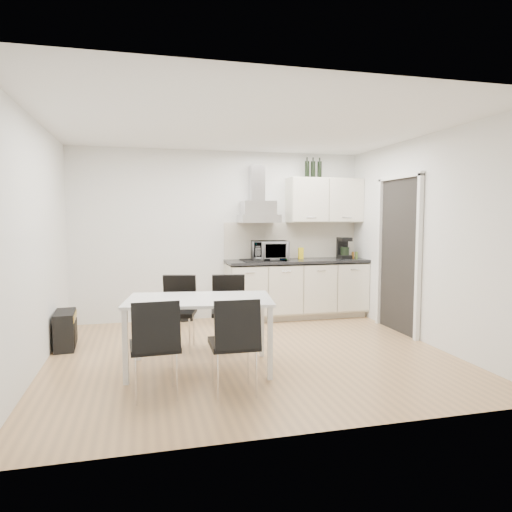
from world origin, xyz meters
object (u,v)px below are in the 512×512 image
(guitar_amp, at_px, (65,330))
(chair_near_left, at_px, (155,347))
(kitchenette, at_px, (299,265))
(dining_table, at_px, (199,305))
(chair_far_left, at_px, (177,313))
(chair_near_right, at_px, (234,345))
(floor_speaker, at_px, (186,311))
(chair_far_right, at_px, (229,313))

(guitar_amp, bearing_deg, chair_near_left, -64.07)
(kitchenette, relative_size, dining_table, 1.59)
(chair_far_left, relative_size, chair_near_right, 1.00)
(kitchenette, bearing_deg, chair_far_left, -145.86)
(chair_near_right, relative_size, guitar_amp, 1.59)
(floor_speaker, bearing_deg, chair_near_right, -100.16)
(kitchenette, height_order, chair_near_left, kitchenette)
(chair_far_right, height_order, guitar_amp, chair_far_right)
(guitar_amp, height_order, floor_speaker, guitar_amp)
(dining_table, relative_size, guitar_amp, 2.87)
(chair_far_right, relative_size, floor_speaker, 2.98)
(dining_table, bearing_deg, chair_near_right, -64.40)
(chair_far_right, bearing_deg, chair_near_left, 63.27)
(chair_far_left, bearing_deg, chair_near_left, 92.36)
(chair_far_left, distance_m, floor_speaker, 1.56)
(chair_far_left, xyz_separation_m, chair_far_right, (0.61, -0.12, 0.00))
(dining_table, bearing_deg, chair_far_left, 111.30)
(dining_table, bearing_deg, chair_near_left, -118.97)
(chair_near_right, bearing_deg, guitar_amp, 133.41)
(chair_far_left, xyz_separation_m, guitar_amp, (-1.31, 0.39, -0.21))
(dining_table, height_order, chair_far_left, chair_far_left)
(chair_far_left, distance_m, chair_near_left, 1.41)
(dining_table, xyz_separation_m, chair_far_left, (-0.18, 0.77, -0.23))
(chair_near_left, bearing_deg, guitar_amp, 116.71)
(chair_near_right, bearing_deg, chair_far_left, 105.97)
(chair_near_left, xyz_separation_m, chair_near_right, (0.69, -0.09, 0.00))
(kitchenette, distance_m, chair_far_left, 2.44)
(chair_far_right, bearing_deg, floor_speaker, -68.46)
(kitchenette, relative_size, chair_near_left, 2.86)
(dining_table, distance_m, floor_speaker, 2.34)
(kitchenette, xyz_separation_m, chair_near_right, (-1.60, -2.83, -0.39))
(chair_near_left, distance_m, guitar_amp, 2.06)
(chair_near_left, relative_size, chair_near_right, 1.00)
(chair_near_right, bearing_deg, chair_near_left, 173.50)
(chair_far_left, bearing_deg, floor_speaker, -84.28)
(floor_speaker, bearing_deg, kitchenette, -18.60)
(kitchenette, relative_size, chair_far_left, 2.86)
(chair_far_left, height_order, chair_near_right, same)
(chair_far_right, relative_size, chair_near_right, 1.00)
(floor_speaker, bearing_deg, chair_far_left, -111.97)
(chair_far_right, bearing_deg, kitchenette, -124.73)
(chair_near_right, height_order, guitar_amp, chair_near_right)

